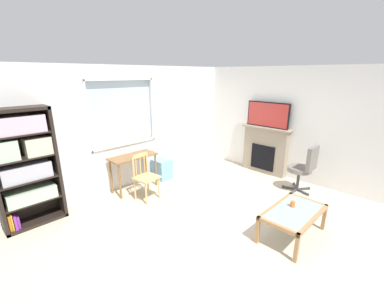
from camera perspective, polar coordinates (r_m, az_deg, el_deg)
name	(u,v)px	position (r m, az deg, el deg)	size (l,w,h in m)	color
ground	(219,224)	(4.41, 6.07, -15.30)	(6.35, 5.90, 0.02)	beige
wall_back_with_window	(133,129)	(5.69, -13.07, 5.39)	(5.35, 0.15, 2.53)	silver
wall_right	(297,125)	(6.21, 22.51, 5.92)	(0.12, 5.10, 2.53)	silver
bookshelf	(24,164)	(4.74, -33.41, -1.97)	(0.90, 0.38, 1.89)	black
desk_under_window	(133,162)	(5.42, -12.98, -1.76)	(0.98, 0.44, 0.75)	brown
wooden_chair	(145,176)	(5.03, -10.42, -5.07)	(0.46, 0.44, 0.90)	tan
plastic_drawer_unit	(162,169)	(6.02, -6.70, -3.44)	(0.35, 0.40, 0.46)	#72ADDB
fireplace	(265,150)	(6.50, 15.99, 0.79)	(0.26, 1.20, 1.15)	gray
tv	(268,115)	(6.30, 16.57, 8.32)	(0.06, 1.05, 0.59)	black
office_chair	(304,167)	(5.67, 23.77, -2.73)	(0.56, 0.58, 1.00)	slate
coffee_table	(294,214)	(4.18, 21.76, -12.47)	(1.08, 0.62, 0.43)	#8C9E99
sippy_cup	(293,204)	(4.23, 21.58, -10.41)	(0.07, 0.07, 0.09)	orange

